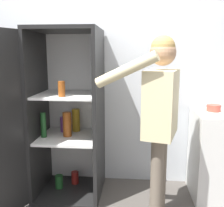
% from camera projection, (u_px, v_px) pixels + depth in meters
% --- Properties ---
extents(wall_back, '(7.00, 0.06, 2.55)m').
position_uv_depth(wall_back, '(101.00, 72.00, 2.96)').
color(wall_back, silver).
rests_on(wall_back, ground_plane).
extents(refrigerator, '(0.98, 1.27, 1.72)m').
position_uv_depth(refrigerator, '(55.00, 117.00, 2.62)').
color(refrigerator, black).
rests_on(refrigerator, ground_plane).
extents(person, '(0.72, 0.55, 1.62)m').
position_uv_depth(person, '(160.00, 107.00, 2.21)').
color(person, '#726656').
rests_on(person, ground_plane).
extents(counter, '(0.57, 0.56, 0.90)m').
position_uv_depth(counter, '(221.00, 156.00, 2.67)').
color(counter, white).
rests_on(counter, ground_plane).
extents(bowl, '(0.14, 0.14, 0.07)m').
position_uv_depth(bowl, '(214.00, 108.00, 2.65)').
color(bowl, '#B24738').
rests_on(bowl, counter).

